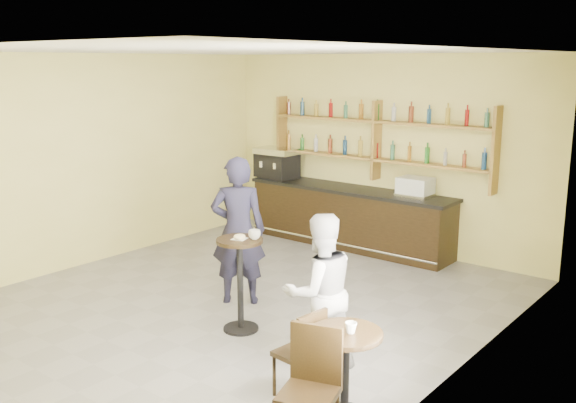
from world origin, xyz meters
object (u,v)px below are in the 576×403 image
Objects in this scene: pastry_case at (415,187)px; bar_counter at (349,217)px; cafe_table at (345,375)px; chair_south at (308,394)px; chair_west at (299,352)px; patron_second at (320,292)px; man_main at (238,231)px; pedestal_table at (240,285)px; espresso_machine at (277,163)px.

bar_counter is at bearing 175.95° from pastry_case.
cafe_table is 0.61m from chair_south.
pastry_case reaches higher than cafe_table.
patron_second is (-0.20, 0.61, 0.37)m from chair_west.
pedestal_table is at bearing 97.25° from man_main.
pastry_case is 0.32× the size of patron_second.
chair_west is (3.99, -4.50, -0.84)m from espresso_machine.
cafe_table is 0.80× the size of chair_south.
patron_second is at bearing 104.78° from chair_south.
man_main is 2.20× the size of chair_west.
pedestal_table is 1.29m from patron_second.
espresso_machine is at bearing 180.00° from bar_counter.
patron_second reaches higher than pastry_case.
pedestal_table reaches higher than chair_west.
espresso_machine is 0.74× the size of chair_south.
bar_counter is 1.76m from espresso_machine.
chair_south reaches higher than chair_west.
espresso_machine is 1.45× the size of pastry_case.
pastry_case is at bearing 0.00° from bar_counter.
espresso_machine reaches higher than chair_west.
man_main is (0.32, -3.07, 0.46)m from bar_counter.
pedestal_table is at bearing -67.81° from patron_second.
bar_counter is 7.19× the size of pastry_case.
cafe_table is 1.08m from patron_second.
pastry_case is 4.93m from cafe_table.
pedestal_table is at bearing 127.38° from chair_south.
patron_second reaches higher than espresso_machine.
pedestal_table is at bearing -75.63° from bar_counter.
pastry_case is 0.27× the size of man_main.
pastry_case is 5.50m from chair_south.
chair_south is (2.05, -1.43, -0.05)m from pedestal_table.
chair_south reaches higher than cafe_table.
man_main is 3.08m from cafe_table.
patron_second is (3.79, -3.90, -0.47)m from espresso_machine.
chair_south is at bearing -34.76° from pedestal_table.
chair_south is at bearing 62.53° from patron_second.
chair_west is (2.09, -1.43, -0.52)m from man_main.
espresso_machine is 0.92× the size of cafe_table.
man_main reaches higher than patron_second.
pastry_case is at bearing 110.99° from cafe_table.
bar_counter is at bearing -120.59° from patron_second.
chair_south is (1.80, -5.15, -0.66)m from pastry_case.
man_main is at bearing 124.43° from chair_south.
patron_second is (-0.75, 0.66, 0.40)m from cafe_table.
bar_counter is 3.12m from man_main.
bar_counter is at bearing 102.43° from chair_south.
espresso_machine is 6.49m from cafe_table.
chair_south is (2.69, -2.08, -0.45)m from man_main.
chair_south is 1.52m from patron_second.
patron_second reaches higher than cafe_table.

